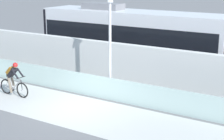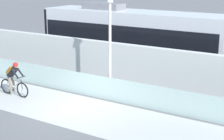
# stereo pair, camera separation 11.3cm
# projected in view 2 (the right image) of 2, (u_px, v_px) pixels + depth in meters

# --- Properties ---
(ground_plane) EXTENTS (200.00, 200.00, 0.00)m
(ground_plane) POSITION_uv_depth(u_px,v_px,m) (71.00, 109.00, 15.15)
(ground_plane) COLOR slate
(bike_path_deck) EXTENTS (32.00, 3.20, 0.01)m
(bike_path_deck) POSITION_uv_depth(u_px,v_px,m) (71.00, 109.00, 15.15)
(bike_path_deck) COLOR beige
(bike_path_deck) RESTS_ON ground
(glass_parapet) EXTENTS (32.00, 0.05, 1.03)m
(glass_parapet) POSITION_uv_depth(u_px,v_px,m) (97.00, 86.00, 16.53)
(glass_parapet) COLOR #ADC6C1
(glass_parapet) RESTS_ON ground
(concrete_barrier_wall) EXTENTS (32.00, 0.36, 2.23)m
(concrete_barrier_wall) POSITION_uv_depth(u_px,v_px,m) (117.00, 65.00, 17.84)
(concrete_barrier_wall) COLOR silver
(concrete_barrier_wall) RESTS_ON ground
(tram_rail_near) EXTENTS (32.00, 0.08, 0.01)m
(tram_rail_near) POSITION_uv_depth(u_px,v_px,m) (141.00, 76.00, 20.16)
(tram_rail_near) COLOR #595654
(tram_rail_near) RESTS_ON ground
(tram_rail_far) EXTENTS (32.00, 0.08, 0.01)m
(tram_rail_far) POSITION_uv_depth(u_px,v_px,m) (152.00, 70.00, 21.33)
(tram_rail_far) COLOR #595654
(tram_rail_far) RESTS_ON ground
(cyclist_on_bike) EXTENTS (1.77, 0.58, 1.61)m
(cyclist_on_bike) POSITION_uv_depth(u_px,v_px,m) (13.00, 79.00, 16.68)
(cyclist_on_bike) COLOR black
(cyclist_on_bike) RESTS_ON ground
(lamp_post_antenna) EXTENTS (0.28, 0.28, 5.20)m
(lamp_post_antenna) POSITION_uv_depth(u_px,v_px,m) (110.00, 26.00, 15.78)
(lamp_post_antenna) COLOR gray
(lamp_post_antenna) RESTS_ON ground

